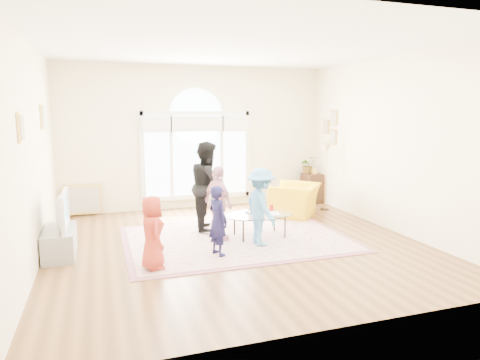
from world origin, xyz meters
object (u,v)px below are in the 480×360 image
object	(u,v)px
tv_console	(60,242)
armchair	(295,200)
coffee_table	(260,215)
area_rug	(237,238)
television	(58,211)

from	to	relation	value
tv_console	armchair	distance (m)	4.68
coffee_table	armchair	distance (m)	1.77
tv_console	coffee_table	size ratio (longest dim) A/B	0.81
area_rug	armchair	size ratio (longest dim) A/B	3.45
tv_console	television	size ratio (longest dim) A/B	1.02
tv_console	coffee_table	distance (m)	3.26
area_rug	tv_console	distance (m)	2.84
armchair	coffee_table	bearing A→B (deg)	-6.24
television	armchair	size ratio (longest dim) A/B	0.94
area_rug	armchair	xyz separation A→B (m)	(1.69, 1.21, 0.33)
television	coffee_table	size ratio (longest dim) A/B	0.79
area_rug	tv_console	bearing A→B (deg)	179.36
tv_console	armchair	bearing A→B (deg)	14.57
armchair	tv_console	bearing A→B (deg)	-35.73
television	armchair	bearing A→B (deg)	14.59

